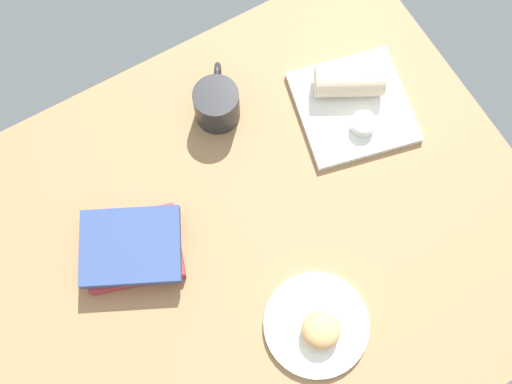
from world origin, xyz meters
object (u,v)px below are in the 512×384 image
breakfast_wrap (349,81)px  coffee_mug (217,103)px  sauce_cup (363,124)px  scone_pastry (321,330)px  square_plate (353,107)px  round_plate (316,325)px  book_stack (132,248)px

breakfast_wrap → coffee_mug: bearing=-81.3°
sauce_cup → coffee_mug: coffee_mug is taller
scone_pastry → sauce_cup: (28.35, 30.07, -0.73)cm
scone_pastry → square_plate: 45.75cm
round_plate → square_plate: square_plate is taller
sauce_cup → coffee_mug: 29.20cm
round_plate → scone_pastry: (-0.18, -1.38, 3.04)cm
breakfast_wrap → scone_pastry: bearing=-9.7°
breakfast_wrap → round_plate: bearing=-10.5°
book_stack → sauce_cup: bearing=-0.2°
round_plate → scone_pastry: bearing=-97.3°
breakfast_wrap → book_stack: breakfast_wrap is taller
coffee_mug → sauce_cup: bearing=-37.3°
scone_pastry → book_stack: bearing=126.6°
scone_pastry → coffee_mug: size_ratio=0.55×
scone_pastry → breakfast_wrap: bearing=51.9°
square_plate → sauce_cup: size_ratio=4.56×
book_stack → scone_pastry: bearing=-53.4°
scone_pastry → coffee_mug: (5.16, 47.76, 0.68)cm
square_plate → coffee_mug: bearing=152.1°
square_plate → breakfast_wrap: 5.57cm
round_plate → book_stack: 36.74cm
square_plate → book_stack: book_stack is taller
round_plate → breakfast_wrap: (30.16, 37.37, 4.03)cm
scone_pastry → sauce_cup: scone_pastry is taller
round_plate → scone_pastry: 3.34cm
breakfast_wrap → book_stack: 53.49cm
round_plate → breakfast_wrap: size_ratio=1.40×
book_stack → square_plate: bearing=5.1°
square_plate → sauce_cup: sauce_cup is taller
sauce_cup → breakfast_wrap: size_ratio=0.35×
square_plate → breakfast_wrap: breakfast_wrap is taller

